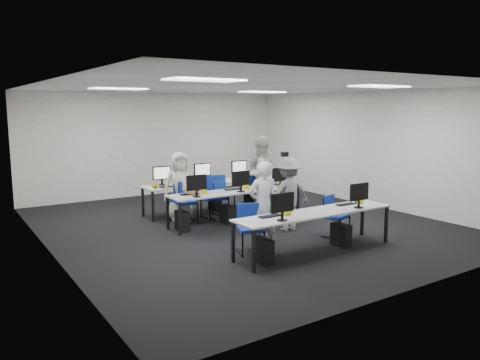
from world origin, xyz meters
TOP-DOWN VIEW (x-y plane):
  - room at (0.00, 0.00)m, footprint 9.00×9.02m
  - ceiling_panels at (0.00, 0.00)m, footprint 5.20×4.60m
  - desk_front at (0.00, -2.40)m, footprint 3.20×0.70m
  - desk_mid at (0.00, 0.20)m, footprint 3.20×0.70m
  - desk_back at (0.00, 1.60)m, footprint 3.20×0.70m
  - equipment_front at (-0.19, -2.42)m, footprint 2.51×0.41m
  - equipment_mid at (-0.19, 0.18)m, footprint 2.91×0.41m
  - equipment_back at (0.19, 1.62)m, footprint 2.91×0.41m
  - chair_0 at (-1.03, -1.84)m, footprint 0.56×0.58m
  - chair_1 at (1.01, -1.89)m, footprint 0.51×0.53m
  - chair_2 at (-0.95, 0.85)m, footprint 0.49×0.52m
  - chair_3 at (-0.13, 0.83)m, footprint 0.64×0.66m
  - chair_4 at (1.27, 0.74)m, footprint 0.51×0.54m
  - chair_5 at (-0.95, 1.11)m, footprint 0.58×0.61m
  - chair_6 at (-0.17, 0.93)m, footprint 0.55×0.57m
  - chair_7 at (0.95, 1.15)m, footprint 0.62×0.65m
  - handbag at (-1.09, 0.30)m, footprint 0.39×0.30m
  - student_0 at (-0.66, -1.71)m, footprint 0.65×0.50m
  - student_1 at (1.06, 0.80)m, footprint 0.91×0.71m
  - student_2 at (-0.97, 1.06)m, footprint 0.87×0.67m
  - student_3 at (1.21, 0.95)m, footprint 1.19×0.81m
  - photographer at (0.55, -0.95)m, footprint 1.08×0.73m
  - dslr_camera at (0.58, -0.78)m, footprint 0.17×0.20m

SIDE VIEW (x-z plane):
  - chair_1 at x=1.01m, z-range -0.15..0.67m
  - chair_4 at x=1.27m, z-range -0.16..0.69m
  - chair_0 at x=-1.03m, z-range -0.16..0.71m
  - chair_6 at x=-0.17m, z-range -0.16..0.72m
  - chair_2 at x=-0.95m, z-range -0.17..0.73m
  - chair_5 at x=-0.95m, z-range -0.17..0.77m
  - chair_7 at x=0.95m, z-range -0.18..0.80m
  - chair_3 at x=-0.13m, z-range -0.18..0.80m
  - equipment_mid at x=-0.19m, z-range -0.24..0.95m
  - equipment_back at x=0.19m, z-range -0.24..0.95m
  - equipment_front at x=-0.19m, z-range -0.24..0.95m
  - desk_front at x=0.00m, z-range 0.32..1.05m
  - desk_mid at x=0.00m, z-range 0.32..1.05m
  - desk_back at x=0.00m, z-range 0.32..1.05m
  - photographer at x=0.55m, z-range 0.00..1.54m
  - student_2 at x=-0.97m, z-range 0.00..1.58m
  - student_0 at x=-0.66m, z-range 0.00..1.62m
  - handbag at x=-1.09m, z-range 0.73..1.01m
  - student_1 at x=1.06m, z-range 0.00..1.86m
  - student_3 at x=1.21m, z-range 0.00..1.88m
  - room at x=0.00m, z-range 0.00..3.00m
  - dslr_camera at x=0.58m, z-range 1.54..1.64m
  - ceiling_panels at x=0.00m, z-range 2.98..2.99m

